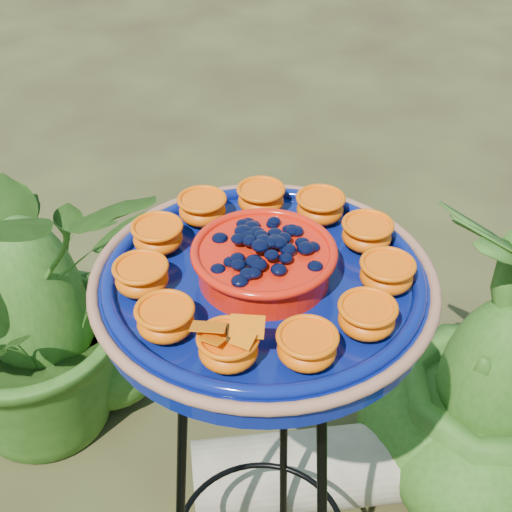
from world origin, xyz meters
name	(u,v)px	position (x,y,z in m)	size (l,w,h in m)	color
tripod_stand	(262,458)	(-0.04, 0.01, 0.60)	(0.45, 0.45, 0.99)	black
feeder_dish	(264,278)	(-0.04, 0.01, 1.04)	(0.63, 0.63, 0.12)	#07135D
driftwood_log	(315,470)	(0.11, 0.34, 0.11)	(0.22, 0.22, 0.65)	tan
shrub_back_left	(34,298)	(-0.65, 0.65, 0.45)	(0.81, 0.70, 0.90)	#254A13
shrub_back_right	(500,360)	(0.56, 0.43, 0.43)	(0.48, 0.48, 0.85)	#254A13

